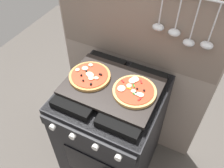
{
  "coord_description": "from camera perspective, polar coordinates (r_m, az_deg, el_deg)",
  "views": [
    {
      "loc": [
        0.42,
        -0.84,
        1.9
      ],
      "look_at": [
        0.0,
        0.0,
        0.93
      ],
      "focal_mm": 38.09,
      "sensor_mm": 36.0,
      "label": 1
    }
  ],
  "objects": [
    {
      "name": "ground_plane",
      "position": [
        2.12,
        -0.0,
        -17.65
      ],
      "size": [
        4.0,
        4.0,
        0.0
      ],
      "primitive_type": "plane",
      "color": "#4C4742"
    },
    {
      "name": "kitchen_backsplash",
      "position": [
        1.67,
        5.26,
        4.08
      ],
      "size": [
        1.1,
        0.09,
        1.55
      ],
      "color": "gray",
      "rests_on": "ground_plane"
    },
    {
      "name": "stove",
      "position": [
        1.73,
        -0.02,
        -11.07
      ],
      "size": [
        0.6,
        0.64,
        0.9
      ],
      "color": "black",
      "rests_on": "ground_plane"
    },
    {
      "name": "baking_tray",
      "position": [
        1.36,
        -0.0,
        -0.52
      ],
      "size": [
        0.54,
        0.38,
        0.02
      ],
      "primitive_type": "cube",
      "color": "black",
      "rests_on": "stove"
    },
    {
      "name": "pizza_left",
      "position": [
        1.4,
        -5.4,
        1.95
      ],
      "size": [
        0.24,
        0.24,
        0.03
      ],
      "color": "#C18947",
      "rests_on": "baking_tray"
    },
    {
      "name": "pizza_right",
      "position": [
        1.32,
        5.38,
        -1.62
      ],
      "size": [
        0.24,
        0.24,
        0.03
      ],
      "color": "tan",
      "rests_on": "baking_tray"
    }
  ]
}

